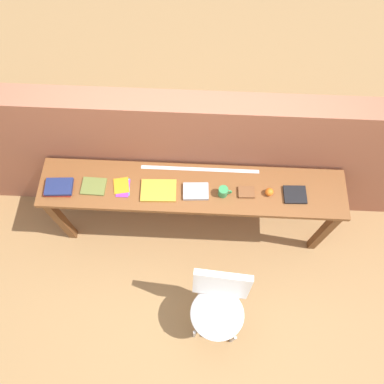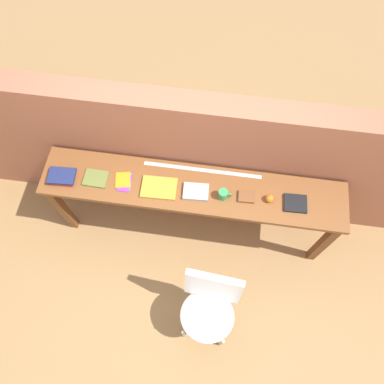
{
  "view_description": "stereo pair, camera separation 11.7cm",
  "coord_description": "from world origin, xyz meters",
  "px_view_note": "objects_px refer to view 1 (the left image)",
  "views": [
    {
      "loc": [
        0.06,
        -1.02,
        3.61
      ],
      "look_at": [
        0.0,
        0.25,
        0.9
      ],
      "focal_mm": 35.0,
      "sensor_mm": 36.0,
      "label": 1
    },
    {
      "loc": [
        0.18,
        -1.01,
        3.61
      ],
      "look_at": [
        0.0,
        0.25,
        0.9
      ],
      "focal_mm": 35.0,
      "sensor_mm": 36.0,
      "label": 2
    }
  ],
  "objects_px": {
    "leather_journal_brown": "(246,192)",
    "book_stack_leftmost": "(59,187)",
    "pamphlet_pile_colourful": "(122,187)",
    "sports_ball_small": "(269,192)",
    "magazine_cycling": "(94,186)",
    "mug": "(223,192)",
    "book_repair_rightmost": "(295,195)",
    "chair_white_moulded": "(219,304)",
    "book_open_centre": "(159,191)"
  },
  "relations": [
    {
      "from": "book_stack_leftmost",
      "to": "magazine_cycling",
      "type": "height_order",
      "value": "book_stack_leftmost"
    },
    {
      "from": "book_repair_rightmost",
      "to": "mug",
      "type": "bearing_deg",
      "value": 179.52
    },
    {
      "from": "book_open_centre",
      "to": "sports_ball_small",
      "type": "height_order",
      "value": "sports_ball_small"
    },
    {
      "from": "chair_white_moulded",
      "to": "leather_journal_brown",
      "type": "height_order",
      "value": "leather_journal_brown"
    },
    {
      "from": "chair_white_moulded",
      "to": "leather_journal_brown",
      "type": "bearing_deg",
      "value": 77.26
    },
    {
      "from": "pamphlet_pile_colourful",
      "to": "leather_journal_brown",
      "type": "relative_size",
      "value": 1.4
    },
    {
      "from": "magazine_cycling",
      "to": "mug",
      "type": "relative_size",
      "value": 1.75
    },
    {
      "from": "mug",
      "to": "leather_journal_brown",
      "type": "bearing_deg",
      "value": 6.02
    },
    {
      "from": "leather_journal_brown",
      "to": "book_repair_rightmost",
      "type": "height_order",
      "value": "leather_journal_brown"
    },
    {
      "from": "chair_white_moulded",
      "to": "leather_journal_brown",
      "type": "distance_m",
      "value": 0.92
    },
    {
      "from": "sports_ball_small",
      "to": "book_repair_rightmost",
      "type": "xyz_separation_m",
      "value": [
        0.21,
        -0.0,
        -0.02
      ]
    },
    {
      "from": "mug",
      "to": "leather_journal_brown",
      "type": "distance_m",
      "value": 0.19
    },
    {
      "from": "leather_journal_brown",
      "to": "book_open_centre",
      "type": "bearing_deg",
      "value": 179.12
    },
    {
      "from": "book_open_centre",
      "to": "leather_journal_brown",
      "type": "xyz_separation_m",
      "value": [
        0.71,
        0.02,
        0.0
      ]
    },
    {
      "from": "mug",
      "to": "sports_ball_small",
      "type": "height_order",
      "value": "mug"
    },
    {
      "from": "pamphlet_pile_colourful",
      "to": "book_repair_rightmost",
      "type": "height_order",
      "value": "book_repair_rightmost"
    },
    {
      "from": "chair_white_moulded",
      "to": "magazine_cycling",
      "type": "relative_size",
      "value": 4.62
    },
    {
      "from": "book_stack_leftmost",
      "to": "book_open_centre",
      "type": "distance_m",
      "value": 0.8
    },
    {
      "from": "chair_white_moulded",
      "to": "book_open_centre",
      "type": "xyz_separation_m",
      "value": [
        -0.52,
        0.8,
        0.36
      ]
    },
    {
      "from": "chair_white_moulded",
      "to": "sports_ball_small",
      "type": "xyz_separation_m",
      "value": [
        0.37,
        0.82,
        0.39
      ]
    },
    {
      "from": "sports_ball_small",
      "to": "magazine_cycling",
      "type": "bearing_deg",
      "value": -179.78
    },
    {
      "from": "book_open_centre",
      "to": "pamphlet_pile_colourful",
      "type": "bearing_deg",
      "value": 173.85
    },
    {
      "from": "pamphlet_pile_colourful",
      "to": "leather_journal_brown",
      "type": "distance_m",
      "value": 1.0
    },
    {
      "from": "sports_ball_small",
      "to": "chair_white_moulded",
      "type": "bearing_deg",
      "value": -113.97
    },
    {
      "from": "chair_white_moulded",
      "to": "book_open_centre",
      "type": "height_order",
      "value": "book_open_centre"
    },
    {
      "from": "book_open_centre",
      "to": "mug",
      "type": "xyz_separation_m",
      "value": [
        0.52,
        -0.0,
        0.03
      ]
    },
    {
      "from": "book_open_centre",
      "to": "mug",
      "type": "height_order",
      "value": "mug"
    },
    {
      "from": "book_stack_leftmost",
      "to": "book_repair_rightmost",
      "type": "relative_size",
      "value": 1.31
    },
    {
      "from": "mug",
      "to": "book_repair_rightmost",
      "type": "xyz_separation_m",
      "value": [
        0.58,
        0.02,
        -0.03
      ]
    },
    {
      "from": "magazine_cycling",
      "to": "book_repair_rightmost",
      "type": "relative_size",
      "value": 1.08
    },
    {
      "from": "magazine_cycling",
      "to": "leather_journal_brown",
      "type": "distance_m",
      "value": 1.23
    },
    {
      "from": "book_stack_leftmost",
      "to": "pamphlet_pile_colourful",
      "type": "bearing_deg",
      "value": 4.06
    },
    {
      "from": "chair_white_moulded",
      "to": "book_open_centre",
      "type": "distance_m",
      "value": 1.03
    },
    {
      "from": "mug",
      "to": "leather_journal_brown",
      "type": "relative_size",
      "value": 0.85
    },
    {
      "from": "magazine_cycling",
      "to": "book_repair_rightmost",
      "type": "distance_m",
      "value": 1.62
    },
    {
      "from": "book_stack_leftmost",
      "to": "magazine_cycling",
      "type": "xyz_separation_m",
      "value": [
        0.27,
        0.03,
        -0.02
      ]
    },
    {
      "from": "mug",
      "to": "pamphlet_pile_colourful",
      "type": "bearing_deg",
      "value": 178.37
    },
    {
      "from": "book_open_centre",
      "to": "mug",
      "type": "bearing_deg",
      "value": -2.31
    },
    {
      "from": "chair_white_moulded",
      "to": "book_open_centre",
      "type": "relative_size",
      "value": 3.14
    },
    {
      "from": "mug",
      "to": "book_repair_rightmost",
      "type": "bearing_deg",
      "value": 1.62
    },
    {
      "from": "book_stack_leftmost",
      "to": "mug",
      "type": "relative_size",
      "value": 2.14
    },
    {
      "from": "chair_white_moulded",
      "to": "book_repair_rightmost",
      "type": "height_order",
      "value": "book_repair_rightmost"
    },
    {
      "from": "leather_journal_brown",
      "to": "book_stack_leftmost",
      "type": "bearing_deg",
      "value": 178.93
    },
    {
      "from": "book_stack_leftmost",
      "to": "sports_ball_small",
      "type": "height_order",
      "value": "sports_ball_small"
    },
    {
      "from": "magazine_cycling",
      "to": "sports_ball_small",
      "type": "height_order",
      "value": "sports_ball_small"
    },
    {
      "from": "book_repair_rightmost",
      "to": "magazine_cycling",
      "type": "bearing_deg",
      "value": 177.92
    },
    {
      "from": "pamphlet_pile_colourful",
      "to": "mug",
      "type": "xyz_separation_m",
      "value": [
        0.82,
        -0.02,
        0.04
      ]
    },
    {
      "from": "pamphlet_pile_colourful",
      "to": "sports_ball_small",
      "type": "relative_size",
      "value": 2.77
    },
    {
      "from": "magazine_cycling",
      "to": "mug",
      "type": "distance_m",
      "value": 1.05
    },
    {
      "from": "magazine_cycling",
      "to": "leather_journal_brown",
      "type": "xyz_separation_m",
      "value": [
        1.23,
        0.0,
        0.0
      ]
    }
  ]
}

